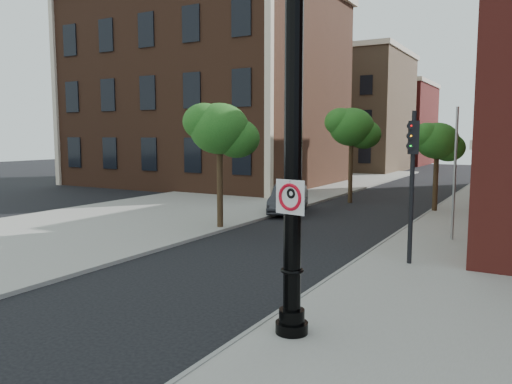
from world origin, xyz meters
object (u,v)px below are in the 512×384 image
Objects in this scene: lamppost at (293,160)px; parked_car at (289,199)px; traffic_signal_right at (412,163)px; traffic_signal_left at (291,147)px; no_parking_sign at (290,197)px.

parked_car is at bearing 116.34° from lamppost.
parked_car is 0.92× the size of traffic_signal_right.
parked_car is (-6.69, 13.51, -2.64)m from lamppost.
traffic_signal_right is at bearing -48.44° from traffic_signal_left.
lamppost is at bearing -116.10° from traffic_signal_right.
lamppost is 11.69× the size of no_parking_sign.
traffic_signal_right reaches higher than parked_car.
traffic_signal_right is (5.16, -2.93, -0.33)m from traffic_signal_left.
traffic_signal_left reaches higher than parked_car.
lamppost is 15.31m from parked_car.
lamppost reaches higher than no_parking_sign.
traffic_signal_left is at bearing 130.88° from traffic_signal_right.
lamppost is 1.46× the size of traffic_signal_left.
lamppost reaches higher than parked_car.
no_parking_sign is 15.38m from parked_car.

